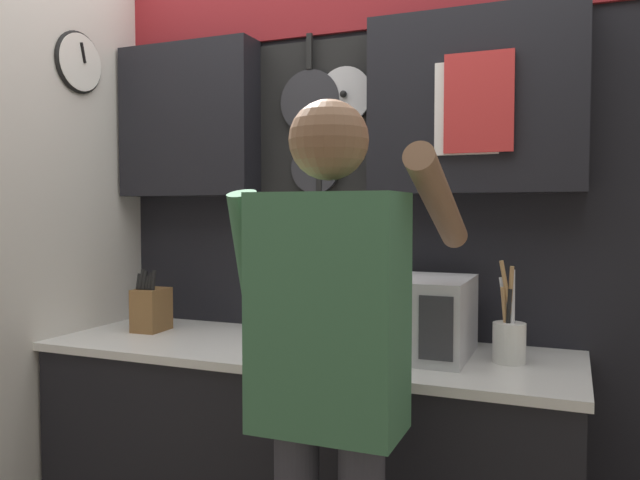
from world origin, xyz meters
name	(u,v)px	position (x,y,z in m)	size (l,w,h in m)	color
base_cabinet_counter	(303,466)	(0.00, 0.00, 0.44)	(1.93, 0.65, 0.88)	black
back_wall_unit	(335,189)	(0.01, 0.29, 1.47)	(2.50, 0.23, 2.45)	black
side_wall	(14,250)	(-0.99, -0.38, 1.24)	(0.07, 1.60, 2.45)	silver
microwave	(399,315)	(0.35, 0.03, 1.02)	(0.48, 0.40, 0.27)	silver
knife_block	(151,309)	(-0.70, 0.03, 0.98)	(0.12, 0.16, 0.26)	brown
utensil_crock	(509,338)	(0.72, 0.03, 0.97)	(0.11, 0.11, 0.34)	white
person	(330,363)	(0.33, -0.58, 0.99)	(0.54, 0.63, 1.66)	#383842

